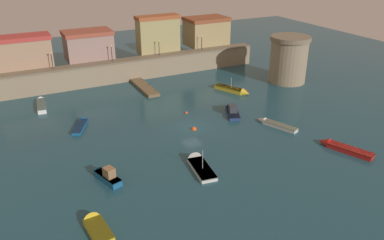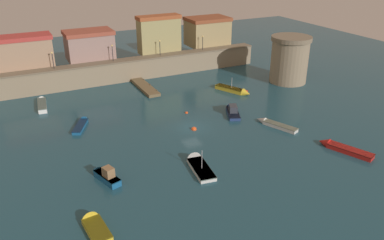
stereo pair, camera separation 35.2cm
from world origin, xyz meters
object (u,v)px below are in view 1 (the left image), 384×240
object	(u,v)px
quay_lamp_1	(111,50)
moored_boat_4	(232,110)
quay_lamp_0	(51,58)
fortress_tower	(289,59)
mooring_buoy_1	(186,113)
mooring_buoy_0	(246,92)
moored_boat_5	(95,225)
moored_boat_8	(274,124)
moored_boat_0	(234,90)
quay_lamp_3	(202,40)
moored_boat_1	(198,163)
quay_lamp_2	(159,45)
mooring_buoy_2	(194,129)
moored_boat_6	(342,147)
moored_boat_3	(82,124)
moored_boat_7	(106,175)
moored_boat_2	(41,104)

from	to	relation	value
quay_lamp_1	moored_boat_4	xyz separation A→B (m)	(12.14, -22.58, -5.68)
quay_lamp_0	quay_lamp_1	size ratio (longest dim) A/B	0.97
fortress_tower	mooring_buoy_1	distance (m)	24.67
quay_lamp_0	moored_boat_4	bearing A→B (deg)	-44.80
mooring_buoy_0	moored_boat_5	bearing A→B (deg)	-143.82
moored_boat_8	mooring_buoy_0	size ratio (longest dim) A/B	10.74
moored_boat_8	moored_boat_0	bearing A→B (deg)	-31.00
moored_boat_4	mooring_buoy_0	bearing A→B (deg)	-22.36
quay_lamp_1	moored_boat_8	bearing A→B (deg)	-63.06
fortress_tower	mooring_buoy_0	world-z (taller)	fortress_tower
mooring_buoy_0	quay_lamp_3	bearing A→B (deg)	91.91
moored_boat_1	mooring_buoy_0	distance (m)	26.67
quay_lamp_1	quay_lamp_2	xyz separation A→B (m)	(9.41, -0.00, -0.06)
quay_lamp_2	mooring_buoy_0	world-z (taller)	quay_lamp_2
quay_lamp_2	mooring_buoy_2	size ratio (longest dim) A/B	3.83
moored_boat_1	moored_boat_6	distance (m)	18.76
moored_boat_3	moored_boat_7	world-z (taller)	moored_boat_7
moored_boat_6	moored_boat_8	distance (m)	10.19
quay_lamp_0	moored_boat_7	world-z (taller)	quay_lamp_0
moored_boat_8	mooring_buoy_2	distance (m)	11.61
quay_lamp_3	moored_boat_1	size ratio (longest dim) A/B	0.44
moored_boat_0	mooring_buoy_0	size ratio (longest dim) A/B	11.43
quay_lamp_0	moored_boat_0	world-z (taller)	quay_lamp_0
moored_boat_6	quay_lamp_2	bearing A→B (deg)	-8.95
mooring_buoy_0	mooring_buoy_2	xyz separation A→B (m)	(-15.23, -9.65, 0.00)
moored_boat_0	mooring_buoy_1	xyz separation A→B (m)	(-11.69, -4.61, -0.37)
moored_boat_1	moored_boat_3	bearing A→B (deg)	37.39
moored_boat_0	moored_boat_1	bearing A→B (deg)	-66.82
quay_lamp_3	moored_boat_3	world-z (taller)	quay_lamp_3
quay_lamp_0	quay_lamp_3	bearing A→B (deg)	0.00
moored_boat_0	moored_boat_2	bearing A→B (deg)	-130.04
quay_lamp_0	mooring_buoy_0	xyz separation A→B (m)	(29.92, -15.69, -6.06)
moored_boat_5	moored_boat_1	bearing A→B (deg)	-73.03
moored_boat_5	moored_boat_7	distance (m)	7.98
quay_lamp_0	quay_lamp_1	distance (m)	10.60
moored_boat_7	moored_boat_8	xyz separation A→B (m)	(25.46, 2.94, -0.29)
moored_boat_3	moored_boat_5	distance (m)	23.23
moored_boat_0	moored_boat_4	distance (m)	9.22
moored_boat_3	mooring_buoy_1	distance (m)	15.70
moored_boat_6	mooring_buoy_0	distance (m)	23.44
moored_boat_0	mooring_buoy_0	world-z (taller)	moored_boat_0
mooring_buoy_0	moored_boat_6	bearing A→B (deg)	-92.77
moored_boat_2	moored_boat_5	distance (m)	33.31
quay_lamp_1	mooring_buoy_2	distance (m)	26.39
moored_boat_2	moored_boat_3	xyz separation A→B (m)	(4.20, -10.39, -0.13)
quay_lamp_3	mooring_buoy_1	distance (m)	24.34
fortress_tower	moored_boat_0	world-z (taller)	fortress_tower
moored_boat_4	mooring_buoy_1	xyz separation A→B (m)	(-6.45, 2.98, -0.44)
fortress_tower	mooring_buoy_1	bearing A→B (deg)	-167.86
moored_boat_7	mooring_buoy_1	xyz separation A→B (m)	(16.19, 12.77, -0.59)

